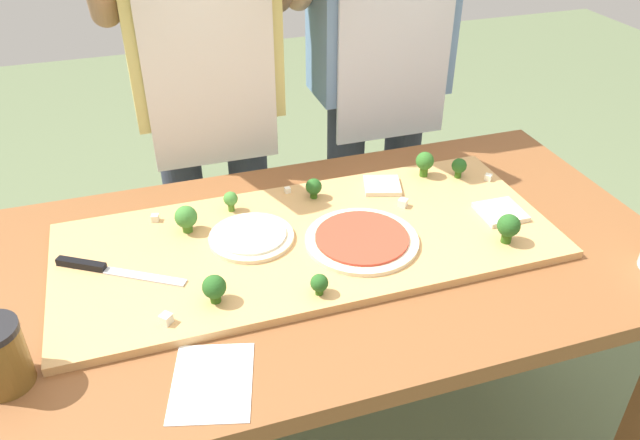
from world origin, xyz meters
The scene contains 23 objects.
prep_table centered at (0.00, 0.00, 0.69)m, with size 1.55×0.83×0.80m.
cutting_board centered at (-0.03, 0.04, 0.81)m, with size 1.11×0.47×0.02m, color tan.
chefs_knife centered at (-0.47, 0.06, 0.82)m, with size 0.26×0.17×0.02m.
pizza_whole_white_garlic centered at (-0.15, 0.07, 0.82)m, with size 0.19×0.19×0.02m.
pizza_whole_tomato_red centered at (0.08, -0.01, 0.82)m, with size 0.25×0.25×0.02m.
pizza_slice_far_left centered at (0.44, -0.01, 0.82)m, with size 0.10×0.10×0.01m, color beige.
pizza_slice_far_right centered at (0.22, 0.19, 0.82)m, with size 0.09×0.09×0.01m, color beige.
broccoli_floret_back_right centered at (-0.26, -0.11, 0.85)m, with size 0.05×0.05×0.06m.
broccoli_floret_front_mid centered at (-0.17, 0.20, 0.85)m, with size 0.03×0.03×0.05m.
broccoli_floret_back_left centered at (0.39, -0.11, 0.86)m, with size 0.05×0.05×0.07m.
broccoli_floret_front_left centered at (0.34, 0.22, 0.86)m, with size 0.05×0.05×0.07m.
broccoli_floret_back_mid centered at (-0.06, -0.15, 0.84)m, with size 0.04×0.04×0.05m.
broccoli_floret_front_right centered at (-0.28, 0.15, 0.85)m, with size 0.05×0.05×0.06m.
broccoli_floret_center_left centered at (0.43, 0.18, 0.85)m, with size 0.04×0.04×0.05m.
broccoli_floret_center_right centered at (0.04, 0.20, 0.84)m, with size 0.04×0.04×0.05m.
cheese_crumble_a centered at (-0.02, 0.24, 0.82)m, with size 0.01×0.01×0.01m, color white.
cheese_crumble_b centered at (0.49, 0.14, 0.82)m, with size 0.02×0.02×0.02m, color silver.
cheese_crumble_c centered at (-0.35, 0.21, 0.82)m, with size 0.02×0.02×0.02m, color silver.
cheese_crumble_d centered at (-0.36, -0.14, 0.82)m, with size 0.02×0.02×0.02m, color silver.
cheese_crumble_e centered at (0.23, 0.09, 0.82)m, with size 0.02×0.02×0.02m, color white.
recipe_note centered at (-0.30, -0.30, 0.80)m, with size 0.14×0.18×0.00m, color white.
cook_left centered at (-0.15, 0.60, 1.00)m, with size 0.54×0.39×1.67m.
cook_right centered at (0.37, 0.60, 1.00)m, with size 0.54×0.39×1.67m.
Camera 1 is at (-0.36, -1.06, 1.62)m, focal length 35.02 mm.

